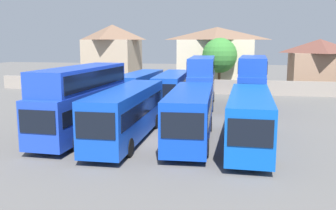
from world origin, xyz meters
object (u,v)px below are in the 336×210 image
bus_7 (202,79)px  house_terrace_left (113,54)px  bus_6 (172,87)px  tree_left_of_lot (220,56)px  bus_5 (140,87)px  house_terrace_centre (217,57)px  house_terrace_right (319,64)px  bus_4 (250,117)px  bus_1 (82,97)px  bus_2 (128,111)px  bus_3 (191,113)px  bus_8 (252,80)px

bus_7 → house_terrace_left: size_ratio=1.13×
bus_6 → tree_left_of_lot: tree_left_of_lot is taller
bus_5 → house_terrace_centre: (6.65, 17.77, 2.48)m
bus_7 → house_terrace_right: size_ratio=1.25×
bus_4 → house_terrace_centre: size_ratio=1.02×
bus_1 → bus_2: 3.58m
house_terrace_right → bus_7: bearing=-130.7°
house_terrace_centre → house_terrace_right: (14.01, -0.53, -0.86)m
bus_7 → bus_3: bearing=-0.3°
bus_1 → house_terrace_left: (-8.84, 31.33, 1.91)m
bus_8 → house_terrace_right: 19.60m
house_terrace_centre → bus_1: bearing=-102.7°
bus_6 → house_terrace_centre: bearing=166.7°
bus_3 → house_terrace_left: (-16.50, 31.48, 2.69)m
bus_1 → bus_6: size_ratio=0.98×
bus_5 → bus_6: bearing=95.2°
bus_2 → bus_6: size_ratio=1.04×
bus_2 → bus_3: bus_2 is taller
bus_8 → house_terrace_right: size_ratio=1.22×
bus_1 → house_terrace_right: (21.05, 30.79, 0.80)m
bus_3 → bus_4: bus_3 is taller
bus_4 → house_terrace_left: 37.93m
bus_7 → bus_2: bearing=-16.5°
bus_6 → house_terrace_right: 24.27m
bus_7 → tree_left_of_lot: size_ratio=1.46×
bus_5 → bus_6: bus_5 is taller
bus_7 → house_terrace_centre: 17.19m
bus_3 → bus_6: size_ratio=0.94×
house_terrace_left → bus_4: bearing=-57.6°
bus_2 → bus_8: bus_8 is taller
house_terrace_right → bus_2: bearing=-119.3°
bus_4 → bus_5: 17.96m
house_terrace_centre → house_terrace_right: 14.05m
bus_3 → house_terrace_right: 33.76m
bus_5 → bus_3: bearing=28.8°
bus_4 → house_terrace_left: (-20.29, 31.93, 2.72)m
bus_7 → bus_8: bus_8 is taller
bus_3 → tree_left_of_lot: (0.14, 26.42, 2.80)m
bus_2 → house_terrace_right: house_terrace_right is taller
house_terrace_right → bus_8: bearing=-118.0°
bus_8 → bus_5: bearing=-88.5°
bus_5 → bus_8: (11.46, -0.05, 0.96)m
bus_1 → house_terrace_right: size_ratio=1.34×
bus_7 → tree_left_of_lot: bearing=171.7°
bus_2 → bus_1: bearing=-99.4°
tree_left_of_lot → bus_1: bearing=-106.5°
bus_7 → tree_left_of_lot: (0.99, 12.06, 1.94)m
bus_1 → house_terrace_right: house_terrace_right is taller
bus_7 → house_terrace_left: bearing=-141.2°
bus_6 → tree_left_of_lot: bearing=159.4°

